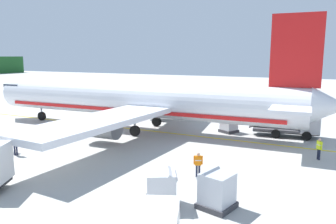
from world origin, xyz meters
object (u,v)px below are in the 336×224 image
crew_supervisor (10,141)px  cargo_container_far (162,189)px  service_truck_catering (297,126)px  service_truck_baggage (262,109)px  airliner_foreground (139,100)px  crew_loader_right (15,143)px  cargo_container_mid (229,124)px  crew_marshaller (319,147)px  crew_loader_left (198,163)px  cargo_container_near (217,191)px

crew_supervisor → cargo_container_far: bearing=-101.5°
service_truck_catering → service_truck_baggage: bearing=30.8°
airliner_foreground → service_truck_catering: airliner_foreground is taller
service_truck_baggage → service_truck_catering: 9.82m
crew_loader_right → crew_supervisor: (0.41, 1.16, 0.01)m
service_truck_baggage → service_truck_catering: size_ratio=0.83×
crew_loader_right → crew_supervisor: crew_supervisor is taller
airliner_foreground → cargo_container_mid: size_ratio=18.85×
airliner_foreground → cargo_container_mid: airliner_foreground is taller
cargo_container_mid → crew_loader_right: (-15.98, 13.73, 0.09)m
airliner_foreground → crew_marshaller: airliner_foreground is taller
crew_loader_right → crew_supervisor: bearing=70.6°
airliner_foreground → cargo_container_mid: bearing=-70.2°
crew_marshaller → crew_loader_left: (-7.83, 7.31, -0.00)m
crew_marshaller → crew_supervisor: 25.71m
crew_loader_right → cargo_container_mid: bearing=-40.7°
airliner_foreground → cargo_container_far: airliner_foreground is taller
cargo_container_near → crew_supervisor: 19.30m
cargo_container_far → crew_loader_left: 4.85m
crew_loader_left → crew_loader_right: (-1.94, 15.48, -0.01)m
service_truck_catering → crew_loader_left: service_truck_catering is taller
cargo_container_near → cargo_container_far: 3.00m
cargo_container_mid → crew_marshaller: (-6.22, -9.06, 0.10)m
crew_marshaller → crew_supervisor: size_ratio=1.00×
service_truck_catering → cargo_container_far: service_truck_catering is taller
cargo_container_near → cargo_container_mid: bearing=13.4°
crew_supervisor → crew_loader_left: bearing=-84.8°
cargo_container_near → service_truck_catering: bearing=-7.8°
crew_loader_left → crew_supervisor: crew_loader_left is taller
cargo_container_near → crew_marshaller: size_ratio=1.22×
service_truck_baggage → cargo_container_far: service_truck_baggage is taller
service_truck_catering → crew_supervisor: size_ratio=3.98×
airliner_foreground → crew_supervisor: 13.62m
cargo_container_far → crew_loader_right: cargo_container_far is taller
cargo_container_mid → crew_loader_left: cargo_container_mid is taller
crew_supervisor → airliner_foreground: bearing=-24.5°
crew_loader_right → crew_supervisor: 1.23m
crew_loader_right → crew_marshaller: bearing=-66.8°
service_truck_baggage → crew_loader_right: service_truck_baggage is taller
cargo_container_mid → crew_loader_left: (-14.04, -1.74, 0.10)m
service_truck_catering → crew_loader_right: bearing=129.3°
airliner_foreground → cargo_container_far: (-15.52, -10.76, -2.43)m
service_truck_baggage → cargo_container_mid: (-9.32, 1.82, -0.45)m
crew_marshaller → crew_loader_right: 24.79m
cargo_container_near → crew_loader_right: size_ratio=1.24×
cargo_container_far → crew_loader_right: size_ratio=1.38×
cargo_container_far → service_truck_catering: bearing=-15.3°
crew_marshaller → service_truck_baggage: bearing=25.0°
cargo_container_mid → cargo_container_far: bearing=-175.7°
cargo_container_near → cargo_container_mid: size_ratio=0.97×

